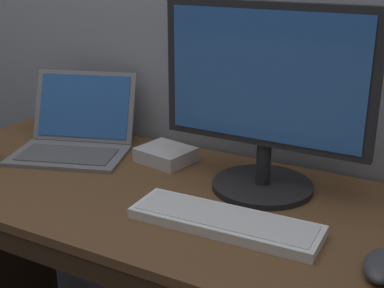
{
  "coord_description": "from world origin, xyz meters",
  "views": [
    {
      "loc": [
        0.66,
        -1.03,
        1.33
      ],
      "look_at": [
        0.09,
        0.0,
        0.9
      ],
      "focal_mm": 49.38,
      "sensor_mm": 36.0,
      "label": 1
    }
  ],
  "objects_px": {
    "laptop_space_gray": "(76,133)",
    "computer_mouse": "(380,266)",
    "external_drive_box": "(166,155)",
    "external_monitor": "(265,97)",
    "wired_keyboard": "(225,222)"
  },
  "relations": [
    {
      "from": "wired_keyboard",
      "to": "computer_mouse",
      "type": "bearing_deg",
      "value": -4.35
    },
    {
      "from": "laptop_space_gray",
      "to": "external_monitor",
      "type": "relative_size",
      "value": 0.78
    },
    {
      "from": "wired_keyboard",
      "to": "computer_mouse",
      "type": "xyz_separation_m",
      "value": [
        0.33,
        -0.03,
        0.01
      ]
    },
    {
      "from": "external_monitor",
      "to": "computer_mouse",
      "type": "height_order",
      "value": "external_monitor"
    },
    {
      "from": "external_monitor",
      "to": "wired_keyboard",
      "type": "xyz_separation_m",
      "value": [
        0.0,
        -0.22,
        -0.23
      ]
    },
    {
      "from": "wired_keyboard",
      "to": "computer_mouse",
      "type": "relative_size",
      "value": 3.67
    },
    {
      "from": "external_drive_box",
      "to": "external_monitor",
      "type": "bearing_deg",
      "value": -9.55
    },
    {
      "from": "computer_mouse",
      "to": "external_drive_box",
      "type": "height_order",
      "value": "external_drive_box"
    },
    {
      "from": "computer_mouse",
      "to": "external_drive_box",
      "type": "distance_m",
      "value": 0.71
    },
    {
      "from": "external_drive_box",
      "to": "wired_keyboard",
      "type": "bearing_deg",
      "value": -40.3
    },
    {
      "from": "laptop_space_gray",
      "to": "computer_mouse",
      "type": "bearing_deg",
      "value": -14.65
    },
    {
      "from": "laptop_space_gray",
      "to": "computer_mouse",
      "type": "height_order",
      "value": "laptop_space_gray"
    },
    {
      "from": "external_monitor",
      "to": "external_drive_box",
      "type": "relative_size",
      "value": 3.57
    },
    {
      "from": "computer_mouse",
      "to": "laptop_space_gray",
      "type": "bearing_deg",
      "value": 158.97
    },
    {
      "from": "computer_mouse",
      "to": "external_drive_box",
      "type": "bearing_deg",
      "value": 149.27
    }
  ]
}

